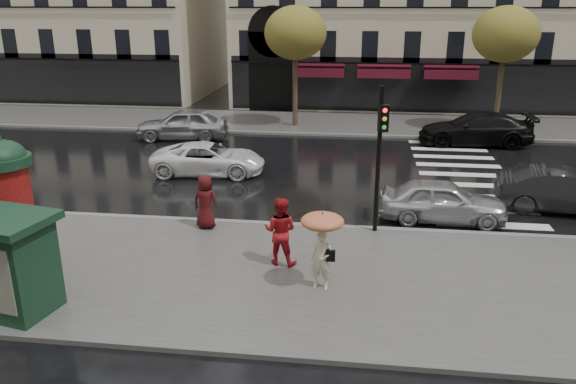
# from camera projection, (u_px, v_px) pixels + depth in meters

# --- Properties ---
(ground) EXTENTS (160.00, 160.00, 0.00)m
(ground) POSITION_uv_depth(u_px,v_px,m) (292.00, 271.00, 14.93)
(ground) COLOR black
(ground) RESTS_ON ground
(near_sidewalk) EXTENTS (90.00, 7.00, 0.12)m
(near_sidewalk) POSITION_uv_depth(u_px,v_px,m) (290.00, 277.00, 14.44)
(near_sidewalk) COLOR #474744
(near_sidewalk) RESTS_ON ground
(far_sidewalk) EXTENTS (90.00, 6.00, 0.12)m
(far_sidewalk) POSITION_uv_depth(u_px,v_px,m) (331.00, 123.00, 32.76)
(far_sidewalk) COLOR #474744
(far_sidewalk) RESTS_ON ground
(near_kerb) EXTENTS (90.00, 0.25, 0.14)m
(near_kerb) POSITION_uv_depth(u_px,v_px,m) (304.00, 226.00, 17.73)
(near_kerb) COLOR slate
(near_kerb) RESTS_ON ground
(far_kerb) EXTENTS (90.00, 0.25, 0.14)m
(far_kerb) POSITION_uv_depth(u_px,v_px,m) (328.00, 135.00, 29.94)
(far_kerb) COLOR slate
(far_kerb) RESTS_ON ground
(zebra_crossing) EXTENTS (3.60, 11.75, 0.01)m
(zebra_crossing) POSITION_uv_depth(u_px,v_px,m) (463.00, 175.00, 23.23)
(zebra_crossing) COLOR silver
(zebra_crossing) RESTS_ON ground
(tree_far_left) EXTENTS (3.40, 3.40, 6.64)m
(tree_far_left) POSITION_uv_depth(u_px,v_px,m) (295.00, 33.00, 30.42)
(tree_far_left) COLOR #38281C
(tree_far_left) RESTS_ON ground
(tree_far_right) EXTENTS (3.40, 3.40, 6.64)m
(tree_far_right) POSITION_uv_depth(u_px,v_px,m) (506.00, 35.00, 29.10)
(tree_far_right) COLOR #38281C
(tree_far_right) RESTS_ON ground
(woman_umbrella) EXTENTS (1.04, 1.04, 2.00)m
(woman_umbrella) POSITION_uv_depth(u_px,v_px,m) (322.00, 238.00, 13.38)
(woman_umbrella) COLOR beige
(woman_umbrella) RESTS_ON near_sidewalk
(woman_red) EXTENTS (1.00, 0.84, 1.86)m
(woman_red) POSITION_uv_depth(u_px,v_px,m) (280.00, 231.00, 14.81)
(woman_red) COLOR #A8141C
(woman_red) RESTS_ON near_sidewalk
(man_burgundy) EXTENTS (0.91, 0.68, 1.68)m
(man_burgundy) POSITION_uv_depth(u_px,v_px,m) (206.00, 202.00, 17.23)
(man_burgundy) COLOR #420D0F
(man_burgundy) RESTS_ON near_sidewalk
(morris_column) EXTENTS (1.44, 1.44, 3.86)m
(morris_column) POSITION_uv_depth(u_px,v_px,m) (8.00, 200.00, 14.36)
(morris_column) COLOR #13321F
(morris_column) RESTS_ON near_sidewalk
(traffic_light) EXTENTS (0.32, 0.43, 4.42)m
(traffic_light) POSITION_uv_depth(u_px,v_px,m) (380.00, 146.00, 16.32)
(traffic_light) COLOR black
(traffic_light) RESTS_ON near_sidewalk
(newsstand) EXTENTS (2.18, 1.95, 2.29)m
(newsstand) POSITION_uv_depth(u_px,v_px,m) (11.00, 263.00, 12.40)
(newsstand) COLOR #13321F
(newsstand) RESTS_ON near_sidewalk
(car_silver) EXTENTS (4.11, 1.76, 1.38)m
(car_silver) POSITION_uv_depth(u_px,v_px,m) (442.00, 201.00, 18.13)
(car_silver) COLOR silver
(car_silver) RESTS_ON ground
(car_darkgrey) EXTENTS (4.64, 2.15, 1.47)m
(car_darkgrey) POSITION_uv_depth(u_px,v_px,m) (566.00, 191.00, 18.91)
(car_darkgrey) COLOR black
(car_darkgrey) RESTS_ON ground
(car_white) EXTENTS (4.77, 2.44, 1.29)m
(car_white) POSITION_uv_depth(u_px,v_px,m) (208.00, 159.00, 23.15)
(car_white) COLOR white
(car_white) RESTS_ON ground
(car_black) EXTENTS (5.51, 2.28, 1.59)m
(car_black) POSITION_uv_depth(u_px,v_px,m) (475.00, 129.00, 27.88)
(car_black) COLOR black
(car_black) RESTS_ON ground
(car_far_silver) EXTENTS (4.90, 2.52, 1.59)m
(car_far_silver) POSITION_uv_depth(u_px,v_px,m) (182.00, 124.00, 28.99)
(car_far_silver) COLOR #A5A5A9
(car_far_silver) RESTS_ON ground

